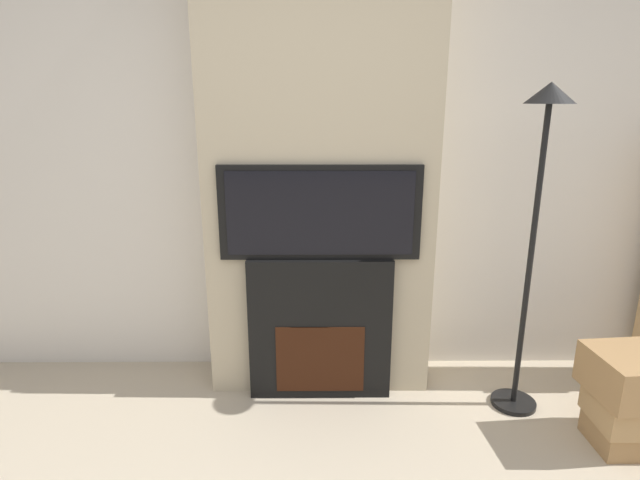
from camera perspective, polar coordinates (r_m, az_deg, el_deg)
wall_back at (r=2.97m, az=-0.05°, el=9.94°), size 6.00×0.06×2.70m
chimney_breast at (r=2.77m, az=-0.02°, el=9.51°), size 1.26×0.35×2.70m
fireplace at (r=2.86m, az=0.00°, el=-9.99°), size 0.80×0.15×0.82m
television at (r=2.64m, az=0.00°, el=3.17°), size 1.07×0.07×0.51m
floor_lamp at (r=2.71m, az=23.79°, el=5.88°), size 0.24×0.24×1.73m
box_stack at (r=2.96m, az=32.46°, el=-14.87°), size 0.46×0.39×0.49m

